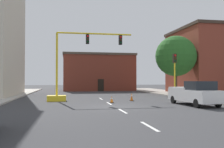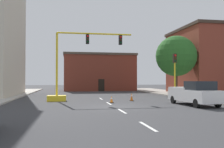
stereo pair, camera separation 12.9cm
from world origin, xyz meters
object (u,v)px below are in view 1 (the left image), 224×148
object	(u,v)px
traffic_light_pole_right	(175,66)
traffic_cone_roadside_b	(132,97)
pickup_truck_white	(194,93)
tree_right_mid	(176,56)
traffic_signal_gantry	(68,79)
traffic_cone_roadside_a	(112,99)

from	to	relation	value
traffic_light_pole_right	traffic_cone_roadside_b	distance (m)	5.66
pickup_truck_white	traffic_light_pole_right	bearing A→B (deg)	82.43
traffic_light_pole_right	tree_right_mid	world-z (taller)	tree_right_mid
traffic_signal_gantry	traffic_cone_roadside_b	size ratio (longest dim) A/B	10.91
traffic_light_pole_right	traffic_cone_roadside_a	world-z (taller)	traffic_light_pole_right
traffic_signal_gantry	tree_right_mid	size ratio (longest dim) A/B	1.08
traffic_cone_roadside_a	pickup_truck_white	bearing A→B (deg)	-28.30
pickup_truck_white	traffic_cone_roadside_b	distance (m)	6.49
traffic_signal_gantry	traffic_light_pole_right	distance (m)	11.06
traffic_signal_gantry	traffic_light_pole_right	bearing A→B (deg)	-3.84
traffic_cone_roadside_b	traffic_cone_roadside_a	bearing A→B (deg)	-143.61
traffic_cone_roadside_b	traffic_signal_gantry	bearing A→B (deg)	170.82
traffic_cone_roadside_b	traffic_light_pole_right	bearing A→B (deg)	3.38
traffic_signal_gantry	pickup_truck_white	distance (m)	11.98
traffic_signal_gantry	tree_right_mid	world-z (taller)	tree_right_mid
traffic_light_pole_right	pickup_truck_white	bearing A→B (deg)	-97.57
tree_right_mid	pickup_truck_white	xyz separation A→B (m)	(-3.54, -11.31, -4.17)
traffic_light_pole_right	pickup_truck_white	distance (m)	5.99
traffic_signal_gantry	tree_right_mid	distance (m)	15.02
traffic_light_pole_right	tree_right_mid	size ratio (longest dim) A/B	0.62
pickup_truck_white	traffic_cone_roadside_b	bearing A→B (deg)	127.99
tree_right_mid	pickup_truck_white	size ratio (longest dim) A/B	1.41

